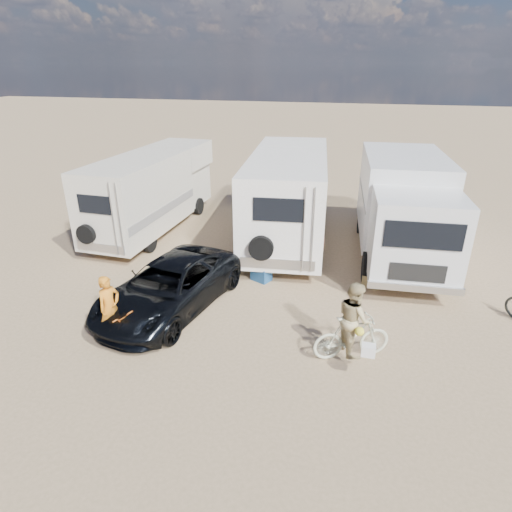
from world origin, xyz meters
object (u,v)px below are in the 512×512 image
(dark_suv, at_px, (169,287))
(crate, at_px, (371,280))
(rv_left, at_px, (153,193))
(bike_woman, at_px, (352,337))
(bike_man, at_px, (113,326))
(rv_main, at_px, (288,199))
(box_truck, at_px, (404,211))
(rider_man, at_px, (111,313))
(rider_woman, at_px, (353,325))
(cooler, at_px, (261,273))

(dark_suv, distance_m, crate, 5.96)
(rv_left, height_order, bike_woman, rv_left)
(bike_man, bearing_deg, dark_suv, -1.23)
(rv_main, xyz_separation_m, box_truck, (4.02, -0.50, 0.04))
(box_truck, distance_m, rider_man, 9.74)
(rider_man, relative_size, rider_woman, 0.90)
(box_truck, distance_m, cooler, 5.28)
(rv_left, relative_size, rider_woman, 4.23)
(dark_suv, relative_size, crate, 10.13)
(bike_woman, relative_size, rider_man, 1.16)
(rv_left, relative_size, crate, 15.32)
(box_truck, xyz_separation_m, bike_man, (-6.79, -6.93, -1.23))
(rv_main, bearing_deg, rv_left, 174.63)
(rv_main, distance_m, cooler, 3.72)
(rv_left, relative_size, dark_suv, 1.51)
(bike_man, height_order, crate, bike_man)
(rider_man, bearing_deg, bike_man, 19.71)
(rv_left, relative_size, cooler, 13.00)
(bike_man, distance_m, cooler, 4.80)
(rv_left, xyz_separation_m, cooler, (5.23, -3.34, -1.28))
(box_truck, bearing_deg, bike_man, -138.68)
(rv_left, bearing_deg, rider_woman, -37.19)
(rv_left, distance_m, crate, 9.09)
(rv_left, height_order, cooler, rv_left)
(rv_main, bearing_deg, crate, -49.58)
(bike_man, height_order, bike_woman, bike_woman)
(box_truck, relative_size, dark_suv, 1.45)
(rv_left, bearing_deg, bike_woman, -37.19)
(dark_suv, distance_m, rider_man, 1.87)
(rv_main, relative_size, rider_woman, 4.32)
(rider_man, distance_m, rider_woman, 5.59)
(dark_suv, height_order, bike_woman, dark_suv)
(bike_man, relative_size, crate, 3.46)
(rider_man, bearing_deg, crate, -33.37)
(bike_woman, xyz_separation_m, rider_woman, (0.00, -0.00, 0.32))
(bike_man, xyz_separation_m, rider_woman, (5.53, 0.81, 0.43))
(rv_main, xyz_separation_m, bike_woman, (2.76, -6.63, -1.08))
(bike_woman, relative_size, rider_woman, 1.04)
(bike_man, xyz_separation_m, rider_man, (0.00, -0.00, 0.34))
(bike_man, height_order, cooler, bike_man)
(bike_man, relative_size, rider_man, 1.06)
(bike_woman, height_order, rider_man, rider_man)
(bike_woman, bearing_deg, rv_left, 26.80)
(rv_main, height_order, bike_man, rv_main)
(rv_left, distance_m, rider_man, 7.80)
(crate, bearing_deg, bike_man, -143.08)
(rv_left, bearing_deg, box_truck, -0.83)
(crate, bearing_deg, rv_main, 136.90)
(cooler, bearing_deg, crate, 32.87)
(bike_woman, height_order, cooler, bike_woman)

